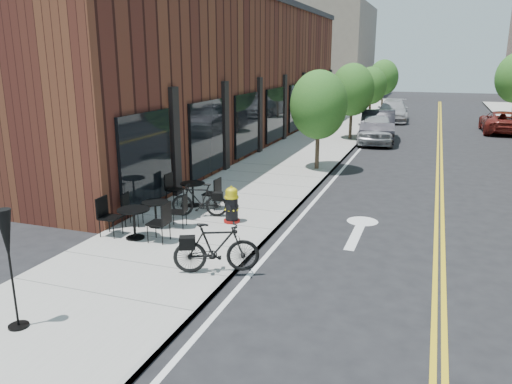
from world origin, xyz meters
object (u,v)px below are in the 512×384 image
at_px(parked_car_b, 378,126).
at_px(parked_car_far, 501,122).
at_px(parked_car_c, 393,111).
at_px(bistro_set_a, 134,219).
at_px(parked_car_a, 377,128).
at_px(bistro_set_c, 193,191).
at_px(patio_umbrella, 7,244).
at_px(bicycle_left, 199,200).
at_px(bicycle_right, 216,248).
at_px(fire_hydrant, 232,205).
at_px(bistro_set_b, 156,210).

xyz_separation_m(parked_car_b, parked_car_far, (6.60, 5.73, -0.17)).
bearing_deg(parked_car_c, parked_car_b, -92.92).
distance_m(bistro_set_a, parked_car_c, 27.20).
bearing_deg(parked_car_b, parked_car_a, -95.44).
height_order(bistro_set_c, parked_car_c, parked_car_c).
height_order(bistro_set_c, parked_car_a, parked_car_a).
relative_size(bistro_set_a, patio_umbrella, 0.89).
relative_size(bicycle_left, bicycle_right, 0.88).
bearing_deg(bistro_set_a, bicycle_right, -24.46).
height_order(patio_umbrella, parked_car_c, patio_umbrella).
distance_m(bicycle_left, bistro_set_c, 1.05).
bearing_deg(parked_car_far, bicycle_left, 64.40).
distance_m(bicycle_right, parked_car_c, 28.09).
relative_size(patio_umbrella, parked_car_c, 0.39).
relative_size(bistro_set_c, patio_umbrella, 0.84).
bearing_deg(parked_car_b, bistro_set_c, -109.60).
bearing_deg(bistro_set_a, fire_hydrant, 46.67).
height_order(bicycle_left, parked_car_far, parked_car_far).
xyz_separation_m(bistro_set_c, patio_umbrella, (0.42, -7.15, 0.98)).
bearing_deg(parked_car_c, bicycle_left, -99.94).
xyz_separation_m(bicycle_right, parked_car_c, (1.10, 28.07, 0.09)).
bearing_deg(fire_hydrant, parked_car_b, 89.34).
height_order(fire_hydrant, parked_car_a, parked_car_a).
bearing_deg(bistro_set_c, bicycle_right, -53.86).
height_order(fire_hydrant, parked_car_b, parked_car_b).
bearing_deg(bistro_set_b, patio_umbrella, -96.91).
xyz_separation_m(bistro_set_c, parked_car_a, (3.68, 14.09, 0.21)).
relative_size(fire_hydrant, bicycle_right, 0.56).
bearing_deg(patio_umbrella, bistro_set_a, 96.92).
bearing_deg(bicycle_right, patio_umbrella, 120.48).
distance_m(bicycle_right, parked_car_a, 18.21).
distance_m(fire_hydrant, bicycle_right, 3.21).
bearing_deg(parked_car_far, parked_car_c, -30.17).
xyz_separation_m(bistro_set_b, parked_car_c, (3.75, 25.98, 0.18)).
xyz_separation_m(parked_car_b, parked_car_c, (0.00, 9.40, -0.08)).
distance_m(bistro_set_c, parked_car_b, 15.04).
xyz_separation_m(fire_hydrant, bistro_set_b, (-1.72, -0.98, -0.03)).
xyz_separation_m(bicycle_left, patio_umbrella, (-0.20, -6.30, 0.97)).
bearing_deg(bicycle_right, bistro_set_c, 7.93).
bearing_deg(bistro_set_b, bistro_set_c, 75.63).
xyz_separation_m(bicycle_left, parked_car_c, (3.06, 24.83, 0.15)).
bearing_deg(bicycle_left, parked_car_a, 152.75).
bearing_deg(bicycle_left, bistro_set_b, -46.82).
height_order(bicycle_left, bistro_set_a, bistro_set_a).
bearing_deg(bistro_set_c, bistro_set_a, -87.88).
xyz_separation_m(parked_car_a, parked_car_b, (0.00, 0.49, 0.04)).
bearing_deg(parked_car_c, bicycle_right, -95.16).
xyz_separation_m(fire_hydrant, bicycle_left, (-1.03, 0.17, -0.00)).
height_order(patio_umbrella, parked_car_b, patio_umbrella).
relative_size(parked_car_b, parked_car_c, 0.98).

